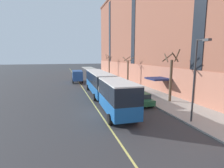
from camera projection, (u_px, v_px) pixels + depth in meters
ground_plane at (101, 112)px, 19.47m from camera, size 260.00×260.00×0.00m
sidewalk at (162, 99)px, 24.91m from camera, size 5.57×160.00×0.15m
city_bus at (104, 86)px, 24.11m from camera, size 3.33×20.59×3.70m
parked_car_black_0 at (119, 87)px, 30.56m from camera, size 2.05×4.47×1.56m
parked_car_white_1 at (101, 77)px, 45.44m from camera, size 2.11×4.43×1.56m
parked_car_white_2 at (107, 81)px, 38.87m from camera, size 2.10×4.45×1.56m
parked_car_green_3 at (141, 99)px, 22.28m from camera, size 2.07×4.46×1.56m
parked_car_silver_5 at (95, 74)px, 52.29m from camera, size 1.96×4.58×1.56m
box_truck at (77, 76)px, 41.16m from camera, size 2.56×7.03×2.84m
street_tree_mid_block at (171, 76)px, 23.07m from camera, size 1.94×1.90×6.88m
street_tree_far_uptown at (128, 70)px, 38.03m from camera, size 1.99×1.93×5.99m
street_tree_far_downtown at (109, 65)px, 52.84m from camera, size 1.82×1.79×6.63m
street_lamp at (196, 73)px, 15.34m from camera, size 0.36×1.48×7.44m
lane_centerline at (94, 105)px, 22.25m from camera, size 0.16×140.00×0.01m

